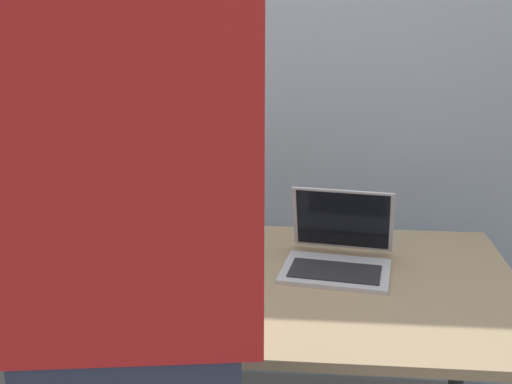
# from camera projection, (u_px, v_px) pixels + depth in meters

# --- Properties ---
(desk) EXTENTS (1.46, 0.87, 0.75)m
(desk) POSITION_uv_depth(u_px,v_px,m) (258.00, 304.00, 1.83)
(desk) COLOR #9E8460
(desk) RESTS_ON ground
(laptop) EXTENTS (0.34, 0.34, 0.22)m
(laptop) POSITION_uv_depth(u_px,v_px,m) (338.00, 250.00, 1.87)
(laptop) COLOR #B7BABC
(laptop) RESTS_ON desk
(beer_bottle_green) EXTENTS (0.07, 0.07, 0.31)m
(beer_bottle_green) POSITION_uv_depth(u_px,v_px,m) (203.00, 229.00, 1.84)
(beer_bottle_green) COLOR #333333
(beer_bottle_green) RESTS_ON desk
(beer_bottle_brown) EXTENTS (0.07, 0.07, 0.28)m
(beer_bottle_brown) POSITION_uv_depth(u_px,v_px,m) (203.00, 214.00, 2.00)
(beer_bottle_brown) COLOR #1E5123
(beer_bottle_brown) RESTS_ON desk
(person_figure) EXTENTS (0.48, 0.34, 1.78)m
(person_figure) POSITION_uv_depth(u_px,v_px,m) (133.00, 349.00, 1.14)
(person_figure) COLOR #2D3347
(person_figure) RESTS_ON ground
(coffee_mug) EXTENTS (0.11, 0.07, 0.09)m
(coffee_mug) POSITION_uv_depth(u_px,v_px,m) (151.00, 298.00, 1.57)
(coffee_mug) COLOR #BF4C33
(coffee_mug) RESTS_ON desk
(back_wall) EXTENTS (6.00, 0.10, 2.60)m
(back_wall) POSITION_uv_depth(u_px,v_px,m) (276.00, 56.00, 2.37)
(back_wall) COLOR #99A3AD
(back_wall) RESTS_ON ground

